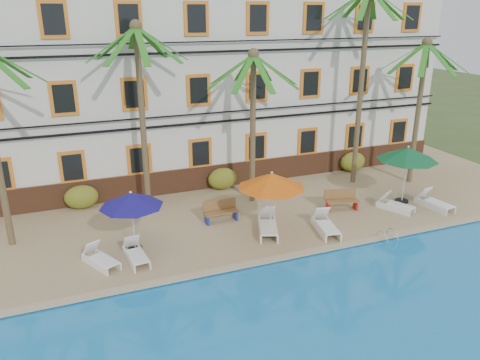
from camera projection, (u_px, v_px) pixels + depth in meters
name	position (u px, v px, depth m)	size (l,w,h in m)	color
ground	(290.00, 249.00, 18.25)	(100.00, 100.00, 0.00)	#384C23
pool_deck	(243.00, 201.00, 22.59)	(30.00, 12.00, 0.25)	tan
pool_coping	(302.00, 254.00, 17.37)	(30.00, 0.35, 0.06)	tan
hotel_building	(209.00, 78.00, 25.16)	(25.40, 6.44, 10.22)	silver
palm_b	(141.00, 94.00, 19.69)	(4.17, 4.17, 8.21)	brown
palm_c	(253.00, 105.00, 20.80)	(4.17, 4.17, 7.03)	brown
palm_d	(363.00, 63.00, 22.67)	(4.17, 4.17, 9.77)	brown
palm_e	(421.00, 92.00, 23.19)	(4.17, 4.17, 7.36)	brown
shrub_left	(81.00, 197.00, 21.26)	(1.50, 0.90, 1.10)	#265618
shrub_mid	(222.00, 179.00, 23.59)	(1.50, 0.90, 1.10)	#265618
shrub_right	(353.00, 162.00, 26.25)	(1.50, 0.90, 1.10)	#265618
umbrella_blue	(131.00, 200.00, 17.07)	(2.36, 2.36, 2.37)	black
umbrella_red	(272.00, 181.00, 18.20)	(2.69, 2.69, 2.68)	black
umbrella_green	(408.00, 154.00, 21.37)	(2.76, 2.76, 2.76)	black
lounger_a	(100.00, 258.00, 16.57)	(1.27, 1.75, 0.78)	white
lounger_b	(136.00, 254.00, 16.89)	(0.76, 1.74, 0.80)	white
lounger_c	(268.00, 225.00, 19.03)	(1.38, 2.12, 0.95)	white
lounger_d	(326.00, 225.00, 19.08)	(1.04, 1.97, 0.89)	white
lounger_e	(395.00, 205.00, 21.20)	(1.23, 1.74, 0.78)	white
lounger_f	(434.00, 202.00, 21.40)	(0.90, 1.87, 0.85)	white
bench_left	(220.00, 211.00, 20.01)	(1.51, 0.52, 0.93)	olive
bench_right	(342.00, 200.00, 21.18)	(1.57, 0.81, 0.93)	olive
pool_ladder	(387.00, 239.00, 18.58)	(0.54, 0.74, 0.74)	silver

